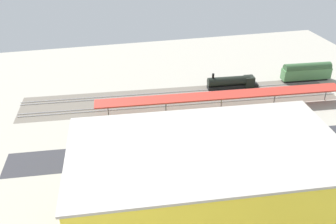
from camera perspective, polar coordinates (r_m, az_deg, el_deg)
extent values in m
plane|color=#9E998C|center=(88.51, 5.62, -4.21)|extent=(147.04, 147.04, 0.00)
cube|color=#665E54|center=(106.24, 2.07, 2.18)|extent=(92.73, 21.46, 0.01)
cube|color=#2D2D33|center=(85.60, 6.39, -5.59)|extent=(92.31, 15.62, 0.01)
cube|color=#9E9EA8|center=(109.72, 1.53, 3.25)|extent=(91.67, 6.76, 0.12)
cube|color=#9E9EA8|center=(108.48, 1.71, 2.91)|extent=(91.67, 6.76, 0.12)
cube|color=#9E9EA8|center=(103.85, 2.45, 1.59)|extent=(91.67, 6.76, 0.12)
cube|color=#9E9EA8|center=(102.64, 2.66, 1.21)|extent=(91.67, 6.76, 0.12)
cube|color=#A82D23|center=(100.31, 8.55, 2.65)|extent=(69.65, 9.85, 0.36)
cylinder|color=slate|center=(113.98, 23.72, 2.61)|extent=(0.30, 0.30, 3.85)
cylinder|color=slate|center=(106.68, 16.54, 2.15)|extent=(0.30, 0.30, 3.85)
cylinder|color=slate|center=(101.28, 8.46, 1.60)|extent=(0.30, 0.30, 3.85)
cylinder|color=slate|center=(98.11, -0.33, 0.96)|extent=(0.30, 0.30, 3.85)
cylinder|color=slate|center=(97.37, -9.47, 0.27)|extent=(0.30, 0.30, 3.85)
cube|color=black|center=(114.20, 10.20, 4.06)|extent=(16.15, 3.62, 1.00)
cylinder|color=black|center=(112.98, 9.60, 4.88)|extent=(13.35, 3.69, 2.74)
cube|color=black|center=(115.40, 12.71, 4.73)|extent=(3.03, 3.14, 3.41)
cylinder|color=black|center=(110.70, 7.17, 5.71)|extent=(0.70, 0.70, 1.40)
cube|color=black|center=(125.73, 20.87, 4.89)|extent=(14.56, 3.52, 0.60)
cube|color=#4C7F4C|center=(124.94, 21.04, 5.73)|extent=(16.20, 4.26, 3.49)
cylinder|color=#355935|center=(124.20, 21.21, 6.57)|extent=(15.56, 4.21, 3.11)
cube|color=black|center=(92.48, 13.47, -3.22)|extent=(3.52, 2.02, 0.30)
cube|color=silver|center=(92.17, 13.52, -2.92)|extent=(4.16, 2.15, 0.87)
cube|color=#1E2328|center=(91.76, 13.57, -2.51)|extent=(2.38, 1.78, 0.68)
cube|color=black|center=(89.97, 9.33, -3.76)|extent=(3.59, 2.14, 0.30)
cube|color=silver|center=(89.68, 9.36, -3.47)|extent=(4.25, 2.29, 0.78)
cube|color=#1E2328|center=(89.28, 9.40, -3.08)|extent=(2.44, 1.87, 0.68)
cube|color=black|center=(87.92, 4.63, -4.30)|extent=(3.65, 1.94, 0.30)
cube|color=gray|center=(87.62, 4.64, -4.01)|extent=(4.33, 2.05, 0.78)
cube|color=#1E2328|center=(87.25, 4.66, -3.65)|extent=(2.46, 1.73, 0.54)
cube|color=black|center=(86.04, -0.42, -5.04)|extent=(4.16, 2.08, 0.30)
cube|color=gray|center=(85.71, -0.43, -4.72)|extent=(4.92, 2.24, 0.88)
cube|color=#1E2328|center=(85.28, -0.43, -4.30)|extent=(2.82, 1.80, 0.64)
cube|color=black|center=(85.47, -4.98, -5.44)|extent=(3.79, 2.09, 0.30)
cube|color=silver|center=(85.17, -4.99, -5.15)|extent=(4.49, 2.23, 0.76)
cube|color=#1E2328|center=(84.80, -5.01, -4.80)|extent=(2.57, 1.84, 0.52)
cube|color=yellow|center=(58.75, 5.69, -13.19)|extent=(41.09, 23.89, 18.97)
cube|color=#ADA89E|center=(52.62, 6.22, -5.47)|extent=(41.73, 24.53, 0.40)
cube|color=black|center=(75.12, -0.79, -11.02)|extent=(8.49, 3.24, 0.50)
cube|color=white|center=(74.16, 0.08, -10.04)|extent=(6.32, 3.21, 2.69)
cube|color=#334C8C|center=(74.05, -3.17, -10.31)|extent=(2.52, 2.73, 2.41)
cube|color=black|center=(76.52, 5.30, -10.27)|extent=(9.73, 3.38, 0.50)
cube|color=silver|center=(75.58, 6.15, -9.17)|extent=(7.68, 3.37, 3.06)
cube|color=silver|center=(75.06, 2.52, -9.65)|extent=(2.39, 2.72, 2.39)
cube|color=black|center=(75.93, -4.82, -10.62)|extent=(9.10, 2.87, 0.50)
cube|color=silver|center=(74.97, -4.08, -9.65)|extent=(7.08, 2.94, 2.61)
cube|color=silver|center=(75.02, -7.53, -10.01)|extent=(2.24, 2.56, 2.28)
cylinder|color=brown|center=(83.23, 10.61, -5.91)|extent=(0.57, 0.57, 2.90)
sphere|color=#38843D|center=(81.15, 10.85, -3.80)|extent=(6.39, 6.39, 6.39)
cylinder|color=brown|center=(78.78, 0.18, -7.63)|extent=(0.39, 0.39, 2.90)
sphere|color=#2D7233|center=(76.65, 0.19, -5.52)|extent=(6.04, 6.04, 6.04)
cylinder|color=brown|center=(83.29, 11.61, -6.04)|extent=(0.49, 0.49, 2.79)
sphere|color=#38843D|center=(81.65, 11.82, -4.39)|extent=(4.28, 4.28, 4.28)
cylinder|color=brown|center=(90.26, 20.62, -4.37)|extent=(0.59, 0.59, 2.96)
sphere|color=#28662D|center=(88.35, 21.04, -2.38)|extent=(6.33, 6.33, 6.33)
cylinder|color=brown|center=(77.73, -4.59, -8.01)|extent=(0.54, 0.54, 3.61)
sphere|color=#38843D|center=(75.46, -4.70, -5.74)|extent=(5.66, 5.66, 5.66)
cylinder|color=#333333|center=(82.34, 11.38, -5.17)|extent=(0.16, 0.16, 5.86)
cube|color=black|center=(80.48, 11.62, -3.20)|extent=(0.36, 0.36, 0.90)
sphere|color=red|center=(80.40, 11.47, -3.22)|extent=(0.20, 0.20, 0.20)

